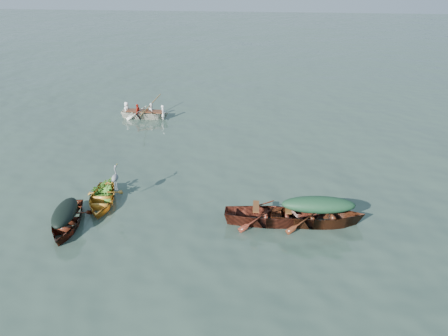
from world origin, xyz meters
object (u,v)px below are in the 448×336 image
object	(u,v)px
dark_covered_boat	(67,227)
heron	(115,182)
rowed_boat	(145,118)
green_tarp_boat	(316,224)
yellow_dinghy	(102,204)
open_wooden_boat	(271,223)

from	to	relation	value
dark_covered_boat	heron	xyz separation A→B (m)	(1.11, 1.73, 0.86)
dark_covered_boat	rowed_boat	distance (m)	11.16
dark_covered_boat	green_tarp_boat	xyz separation A→B (m)	(8.10, 1.13, 0.00)
yellow_dinghy	rowed_boat	bearing A→B (deg)	84.95
yellow_dinghy	open_wooden_boat	xyz separation A→B (m)	(6.03, -0.55, 0.00)
dark_covered_boat	heron	size ratio (longest dim) A/B	3.67
rowed_boat	yellow_dinghy	bearing A→B (deg)	-171.19
heron	rowed_boat	bearing A→B (deg)	88.21
open_wooden_boat	rowed_boat	distance (m)	12.41
yellow_dinghy	dark_covered_boat	xyz separation A→B (m)	(-0.58, -1.57, 0.00)
green_tarp_boat	rowed_boat	world-z (taller)	green_tarp_boat
open_wooden_boat	rowed_boat	world-z (taller)	open_wooden_boat
dark_covered_boat	yellow_dinghy	bearing A→B (deg)	59.46
open_wooden_boat	heron	xyz separation A→B (m)	(-5.50, 0.72, 0.86)
heron	dark_covered_boat	bearing A→B (deg)	-134.43
dark_covered_boat	open_wooden_boat	distance (m)	6.69
green_tarp_boat	rowed_boat	bearing A→B (deg)	36.49
green_tarp_boat	heron	size ratio (longest dim) A/B	4.71
yellow_dinghy	heron	world-z (taller)	heron
yellow_dinghy	heron	size ratio (longest dim) A/B	3.28
green_tarp_boat	dark_covered_boat	bearing A→B (deg)	93.57
dark_covered_boat	rowed_boat	bearing A→B (deg)	82.58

